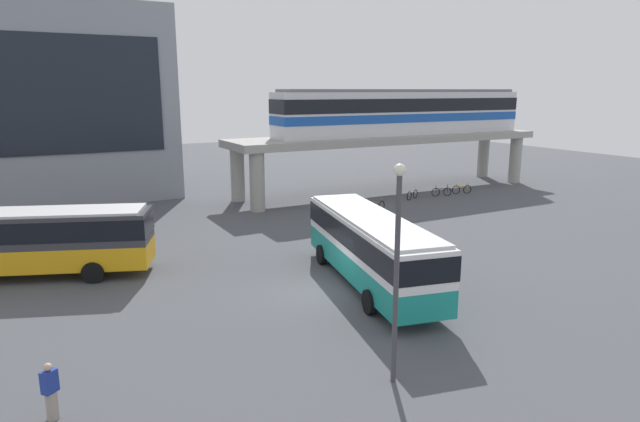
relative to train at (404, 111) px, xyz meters
The scene contains 13 objects.
ground_plane 21.60m from the train, 155.24° to the right, with size 120.00×120.00×0.00m, color #47494F.
elevated_platform 3.03m from the train, behind, with size 28.80×5.75×4.92m.
train is the anchor object (origin of this frame).
bus_main 25.19m from the train, 130.12° to the right, with size 4.76×11.33×3.22m.
bus_secondary 31.58m from the train, 160.58° to the right, with size 11.22×6.32×3.22m.
bicycle_orange 8.38m from the train, 49.58° to the right, with size 1.74×0.55×1.04m.
bicycle_brown 11.46m from the train, 137.50° to the right, with size 1.71×0.64×1.04m.
bicycle_silver 7.82m from the train, 114.91° to the right, with size 1.66×0.79×1.04m.
bicycle_black 7.76m from the train, 74.11° to the right, with size 1.74×0.55×1.04m.
bicycle_green 13.31m from the train, 149.32° to the right, with size 1.78×0.28×1.04m.
pedestrian_walking_across 37.95m from the train, 141.20° to the right, with size 0.48×0.45×1.64m.
pedestrian_near_building 15.35m from the train, 145.31° to the right, with size 0.37×0.46×1.79m.
lamp_post 33.12m from the train, 127.23° to the right, with size 0.36×0.36×6.69m.
Camera 1 is at (-10.47, -19.81, 8.69)m, focal length 30.38 mm.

